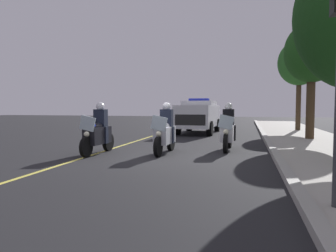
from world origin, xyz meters
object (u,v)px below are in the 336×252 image
object	(u,v)px
tree_behind_suv	(299,63)
police_motorcycle_trailing	(228,131)
police_suv	(199,115)
tree_far_back	(312,53)
police_motorcycle_lead_right	(165,133)
police_motorcycle_lead_left	(98,133)

from	to	relation	value
tree_behind_suv	police_motorcycle_trailing	bearing A→B (deg)	-21.43
police_suv	tree_far_back	distance (m)	6.96
police_motorcycle_lead_right	tree_behind_suv	distance (m)	12.89
police_motorcycle_lead_left	tree_behind_suv	bearing A→B (deg)	145.66
tree_far_back	tree_behind_suv	size ratio (longest dim) A/B	0.95
police_motorcycle_lead_left	police_motorcycle_lead_right	distance (m)	2.23
tree_behind_suv	police_motorcycle_lead_right	bearing A→B (deg)	-27.80
police_motorcycle_lead_left	police_motorcycle_trailing	bearing A→B (deg)	115.29
police_motorcycle_trailing	tree_far_back	size ratio (longest dim) A/B	0.40
police_motorcycle_lead_left	tree_far_back	xyz separation A→B (m)	(-6.00, 7.61, 3.28)
police_motorcycle_lead_left	tree_far_back	distance (m)	10.23
police_suv	tree_far_back	bearing A→B (deg)	61.76
police_motorcycle_trailing	tree_behind_suv	world-z (taller)	tree_behind_suv
police_motorcycle_lead_right	tree_far_back	size ratio (longest dim) A/B	0.40
police_suv	tree_behind_suv	bearing A→B (deg)	113.79
police_motorcycle_lead_left	police_suv	size ratio (longest dim) A/B	0.43
police_motorcycle_lead_left	police_suv	world-z (taller)	police_suv
police_motorcycle_lead_right	police_suv	distance (m)	8.38
police_suv	tree_behind_suv	world-z (taller)	tree_behind_suv
police_motorcycle_lead_left	tree_behind_suv	xyz separation A→B (m)	(-11.59, 7.92, 3.55)
police_motorcycle_lead_left	police_suv	xyz separation A→B (m)	(-9.00, 2.04, 0.37)
police_motorcycle_trailing	tree_behind_suv	xyz separation A→B (m)	(-9.63, 3.78, 3.55)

